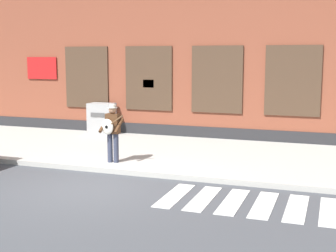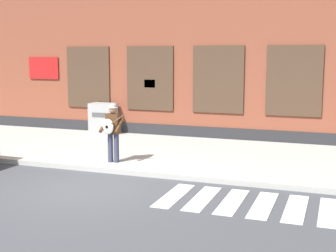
# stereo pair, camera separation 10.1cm
# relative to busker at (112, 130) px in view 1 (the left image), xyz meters

# --- Properties ---
(ground_plane) EXTENTS (160.00, 160.00, 0.00)m
(ground_plane) POSITION_rel_busker_xyz_m (0.51, -2.07, -1.09)
(ground_plane) COLOR #424449
(sidewalk) EXTENTS (28.00, 5.56, 0.14)m
(sidewalk) POSITION_rel_busker_xyz_m (0.51, 2.07, -1.01)
(sidewalk) COLOR #ADAAA3
(sidewalk) RESTS_ON ground
(building_backdrop) EXTENTS (28.00, 4.06, 7.88)m
(building_backdrop) POSITION_rel_busker_xyz_m (0.51, 6.85, 2.85)
(building_backdrop) COLOR brown
(building_backdrop) RESTS_ON ground
(crosswalk) EXTENTS (5.78, 1.90, 0.01)m
(crosswalk) POSITION_rel_busker_xyz_m (5.24, -2.01, -1.08)
(crosswalk) COLOR silver
(crosswalk) RESTS_ON ground
(busker) EXTENTS (0.70, 0.51, 1.66)m
(busker) POSITION_rel_busker_xyz_m (0.00, 0.00, 0.00)
(busker) COLOR #33384C
(busker) RESTS_ON sidewalk
(utility_box) EXTENTS (0.98, 0.68, 1.19)m
(utility_box) POSITION_rel_busker_xyz_m (-2.64, 4.40, -0.35)
(utility_box) COLOR #9E9E9E
(utility_box) RESTS_ON sidewalk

